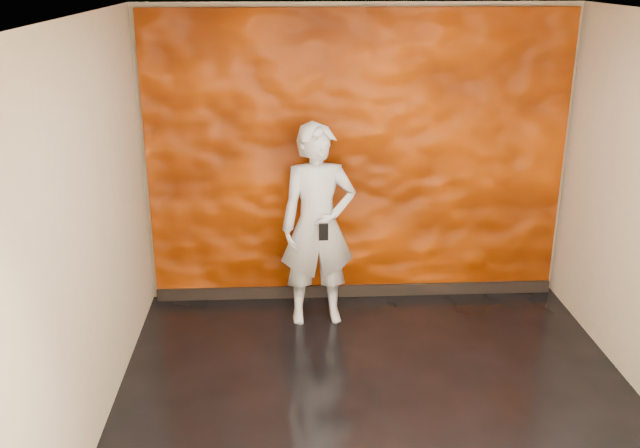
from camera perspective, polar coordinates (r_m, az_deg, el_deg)
The scene contains 5 objects.
room at distance 4.83m, azimuth 5.38°, elevation -0.64°, with size 4.02×4.02×2.81m.
feature_wall at distance 6.69m, azimuth 3.01°, elevation 5.10°, with size 3.90×0.06×2.75m, color #BF4000.
baseboard at distance 7.11m, azimuth 2.85°, elevation -5.33°, with size 3.90×0.04×0.12m, color black.
man at distance 6.32m, azimuth -0.17°, elevation -0.13°, with size 0.67×0.44×1.84m, color #AEB5BE.
phone at distance 6.07m, azimuth 0.28°, elevation -0.65°, with size 0.08×0.02×0.15m, color black.
Camera 1 is at (-0.69, -4.47, 3.09)m, focal length 40.00 mm.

